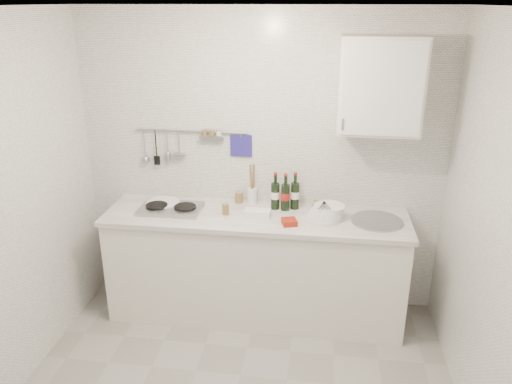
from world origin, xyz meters
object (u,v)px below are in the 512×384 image
plate_stack_sink (326,212)px  utensil_crock (252,194)px  plate_stack_hob (162,204)px  wall_cabinet (380,85)px  wine_bottles (285,191)px

plate_stack_sink → utensil_crock: size_ratio=0.85×
plate_stack_hob → plate_stack_sink: (1.36, -0.07, 0.03)m
wall_cabinet → wine_bottles: bearing=176.9°
plate_stack_hob → wall_cabinet: bearing=1.4°
plate_stack_hob → utensil_crock: size_ratio=0.83×
plate_stack_hob → utensil_crock: (0.74, 0.17, 0.06)m
plate_stack_sink → utensil_crock: utensil_crock is taller
plate_stack_sink → wine_bottles: bearing=156.0°
wine_bottles → utensil_crock: size_ratio=0.88×
wall_cabinet → plate_stack_sink: wall_cabinet is taller
utensil_crock → plate_stack_sink: bearing=-21.4°
utensil_crock → plate_stack_hob: bearing=-166.8°
wall_cabinet → plate_stack_sink: bearing=-161.5°
wall_cabinet → plate_stack_hob: wall_cabinet is taller
wine_bottles → utensil_crock: (-0.29, 0.09, -0.07)m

